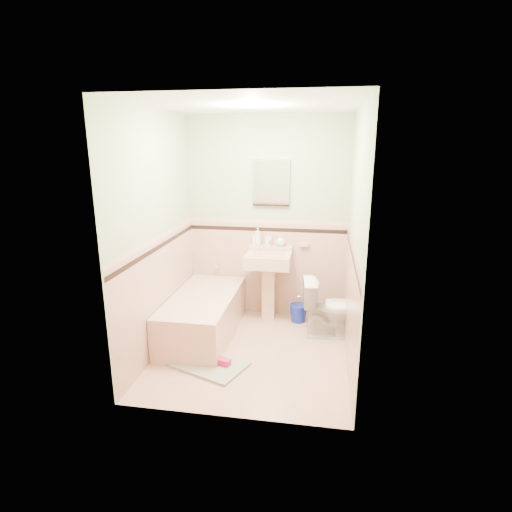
% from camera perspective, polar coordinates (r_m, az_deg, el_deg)
% --- Properties ---
extents(floor, '(2.20, 2.20, 0.00)m').
position_cam_1_polar(floor, '(4.52, -0.54, -13.18)').
color(floor, '#D2A089').
rests_on(floor, ground).
extents(ceiling, '(2.20, 2.20, 0.00)m').
position_cam_1_polar(ceiling, '(3.98, -0.63, 20.29)').
color(ceiling, white).
rests_on(ceiling, ground).
extents(wall_back, '(2.50, 0.00, 2.50)m').
position_cam_1_polar(wall_back, '(5.14, 1.57, 5.17)').
color(wall_back, beige).
rests_on(wall_back, ground).
extents(wall_front, '(2.50, 0.00, 2.50)m').
position_cam_1_polar(wall_front, '(3.03, -4.21, -2.09)').
color(wall_front, beige).
rests_on(wall_front, ground).
extents(wall_left, '(0.00, 2.50, 2.50)m').
position_cam_1_polar(wall_left, '(4.35, -13.67, 2.89)').
color(wall_left, beige).
rests_on(wall_left, ground).
extents(wall_right, '(0.00, 2.50, 2.50)m').
position_cam_1_polar(wall_right, '(4.02, 13.60, 1.89)').
color(wall_right, beige).
rests_on(wall_right, ground).
extents(wainscot_back, '(2.00, 0.00, 2.00)m').
position_cam_1_polar(wainscot_back, '(5.28, 1.50, -1.82)').
color(wainscot_back, '#D5A58E').
rests_on(wainscot_back, ground).
extents(wainscot_front, '(2.00, 0.00, 2.00)m').
position_cam_1_polar(wainscot_front, '(3.29, -3.94, -12.88)').
color(wainscot_front, '#D5A58E').
rests_on(wainscot_front, ground).
extents(wainscot_left, '(0.00, 2.20, 2.20)m').
position_cam_1_polar(wainscot_left, '(4.53, -13.01, -5.17)').
color(wainscot_left, '#D5A58E').
rests_on(wainscot_left, ground).
extents(wainscot_right, '(0.00, 2.20, 2.20)m').
position_cam_1_polar(wainscot_right, '(4.22, 12.88, -6.73)').
color(wainscot_right, '#D5A58E').
rests_on(wainscot_right, ground).
extents(accent_back, '(2.00, 0.00, 2.00)m').
position_cam_1_polar(accent_back, '(5.14, 1.53, 3.71)').
color(accent_back, black).
rests_on(accent_back, ground).
extents(accent_front, '(2.00, 0.00, 2.00)m').
position_cam_1_polar(accent_front, '(3.09, -4.09, -4.30)').
color(accent_front, black).
rests_on(accent_front, ground).
extents(accent_left, '(0.00, 2.20, 2.20)m').
position_cam_1_polar(accent_left, '(4.38, -13.34, 1.22)').
color(accent_left, black).
rests_on(accent_left, ground).
extents(accent_right, '(0.00, 2.20, 2.20)m').
position_cam_1_polar(accent_right, '(4.05, 13.23, 0.11)').
color(accent_right, black).
rests_on(accent_right, ground).
extents(cap_back, '(2.00, 0.00, 2.00)m').
position_cam_1_polar(cap_back, '(5.12, 1.54, 4.80)').
color(cap_back, '#D2A190').
rests_on(cap_back, ground).
extents(cap_front, '(2.00, 0.00, 2.00)m').
position_cam_1_polar(cap_front, '(3.06, -4.12, -2.53)').
color(cap_front, '#D2A190').
rests_on(cap_front, ground).
extents(cap_left, '(0.00, 2.20, 2.20)m').
position_cam_1_polar(cap_left, '(4.35, -13.42, 2.50)').
color(cap_left, '#D2A190').
rests_on(cap_left, ground).
extents(cap_right, '(0.00, 2.20, 2.20)m').
position_cam_1_polar(cap_right, '(4.03, 13.32, 1.48)').
color(cap_right, '#D2A190').
rests_on(cap_right, ground).
extents(bathtub, '(0.70, 1.50, 0.45)m').
position_cam_1_polar(bathtub, '(4.84, -7.29, -8.30)').
color(bathtub, tan).
rests_on(bathtub, floor).
extents(tub_faucet, '(0.04, 0.12, 0.04)m').
position_cam_1_polar(tub_faucet, '(5.35, -5.25, -1.30)').
color(tub_faucet, silver).
rests_on(tub_faucet, wall_back).
extents(sink, '(0.55, 0.48, 0.87)m').
position_cam_1_polar(sink, '(5.11, 1.69, -4.38)').
color(sink, tan).
rests_on(sink, floor).
extents(sink_faucet, '(0.02, 0.02, 0.10)m').
position_cam_1_polar(sink_faucet, '(5.09, 1.95, 1.63)').
color(sink_faucet, silver).
rests_on(sink_faucet, sink).
extents(medicine_cabinet, '(0.45, 0.04, 0.56)m').
position_cam_1_polar(medicine_cabinet, '(5.04, 2.13, 10.13)').
color(medicine_cabinet, white).
rests_on(medicine_cabinet, wall_back).
extents(soap_dish, '(0.11, 0.07, 0.04)m').
position_cam_1_polar(soap_dish, '(5.12, 6.70, 1.59)').
color(soap_dish, tan).
rests_on(soap_dish, wall_back).
extents(soap_bottle_left, '(0.11, 0.11, 0.22)m').
position_cam_1_polar(soap_bottle_left, '(5.14, 0.27, 2.75)').
color(soap_bottle_left, '#B2B2B2').
rests_on(soap_bottle_left, sink).
extents(soap_bottle_mid, '(0.08, 0.08, 0.16)m').
position_cam_1_polar(soap_bottle_mid, '(5.12, 1.80, 2.36)').
color(soap_bottle_mid, '#B2B2B2').
rests_on(soap_bottle_mid, sink).
extents(soap_bottle_right, '(0.12, 0.12, 0.14)m').
position_cam_1_polar(soap_bottle_right, '(5.11, 3.45, 2.19)').
color(soap_bottle_right, '#B2B2B2').
rests_on(soap_bottle_right, sink).
extents(tube, '(0.05, 0.05, 0.12)m').
position_cam_1_polar(tube, '(5.16, -0.31, 2.20)').
color(tube, white).
rests_on(tube, sink).
extents(toilet, '(0.70, 0.45, 0.68)m').
position_cam_1_polar(toilet, '(4.81, 10.51, -7.10)').
color(toilet, white).
rests_on(toilet, floor).
extents(bucket, '(0.27, 0.27, 0.22)m').
position_cam_1_polar(bucket, '(5.21, 5.92, -7.89)').
color(bucket, navy).
rests_on(bucket, floor).
extents(bath_mat, '(0.84, 0.70, 0.03)m').
position_cam_1_polar(bath_mat, '(4.29, -6.51, -14.72)').
color(bath_mat, gray).
rests_on(bath_mat, floor).
extents(shoe, '(0.18, 0.12, 0.07)m').
position_cam_1_polar(shoe, '(4.23, -4.71, -14.40)').
color(shoe, '#BF1E59').
rests_on(shoe, bath_mat).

